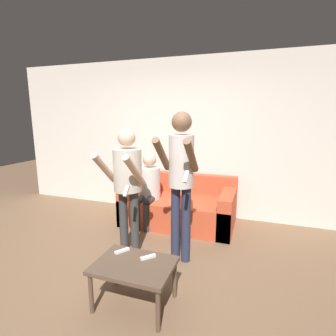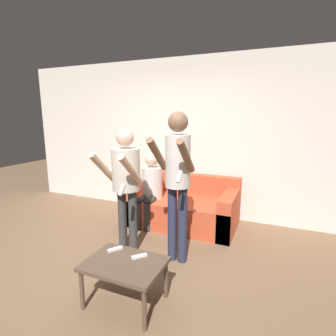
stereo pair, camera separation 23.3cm
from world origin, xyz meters
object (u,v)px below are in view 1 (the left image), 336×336
object	(u,v)px
coffee_table	(134,269)
remote_near	(148,257)
remote_far	(122,251)
couch	(179,207)
person_standing_left	(127,177)
person_seated	(149,186)
person_standing_right	(181,172)

from	to	relation	value
coffee_table	remote_near	world-z (taller)	remote_near
coffee_table	remote_far	distance (m)	0.26
couch	person_standing_left	size ratio (longest dim) A/B	1.11
couch	coffee_table	world-z (taller)	couch
person_seated	person_standing_left	bearing A→B (deg)	-83.62
couch	person_seated	world-z (taller)	person_seated
person_seated	coffee_table	bearing A→B (deg)	-70.91
person_standing_left	coffee_table	world-z (taller)	person_standing_left
person_seated	remote_near	world-z (taller)	person_seated
person_standing_left	couch	bearing A→B (deg)	72.79
couch	remote_far	size ratio (longest dim) A/B	12.35
remote_near	coffee_table	bearing A→B (deg)	-124.20
person_seated	coffee_table	size ratio (longest dim) A/B	1.62
remote_near	remote_far	xyz separation A→B (m)	(-0.29, 0.02, 0.00)
person_seated	remote_far	world-z (taller)	person_seated
remote_near	person_standing_left	bearing A→B (deg)	128.53
couch	person_seated	xyz separation A→B (m)	(-0.44, -0.23, 0.38)
couch	remote_near	xyz separation A→B (m)	(0.25, -1.86, 0.17)
person_seated	couch	bearing A→B (deg)	27.13
remote_near	person_seated	bearing A→B (deg)	113.02
coffee_table	person_standing_left	bearing A→B (deg)	120.28
person_standing_right	remote_far	xyz separation A→B (m)	(-0.38, -0.72, -0.67)
person_standing_left	person_seated	distance (m)	0.95
person_standing_right	couch	bearing A→B (deg)	107.24
couch	person_seated	bearing A→B (deg)	-152.87
person_standing_right	remote_far	world-z (taller)	person_standing_right
remote_near	person_standing_right	bearing A→B (deg)	82.70
couch	person_standing_right	size ratio (longest dim) A/B	0.99
coffee_table	remote_near	xyz separation A→B (m)	(0.09, 0.13, 0.06)
person_seated	coffee_table	world-z (taller)	person_seated
person_standing_right	remote_far	bearing A→B (deg)	-117.98
person_standing_right	coffee_table	distance (m)	1.15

